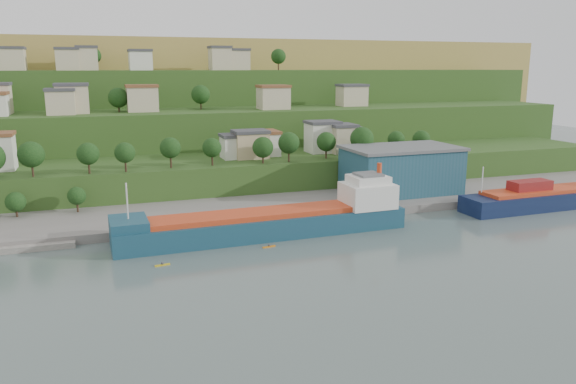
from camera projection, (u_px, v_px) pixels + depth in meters
name	position (u px, v px, depth m)	size (l,w,h in m)	color
ground	(258.00, 250.00, 113.55)	(500.00, 500.00, 0.00)	#4C5D59
quay	(302.00, 209.00, 145.75)	(220.00, 26.00, 4.00)	slate
hillside	(161.00, 144.00, 269.26)	(360.00, 211.29, 96.00)	#284719
cargo_ship_near	(274.00, 224.00, 122.76)	(64.54, 11.80, 16.53)	#164453
cargo_ship_far	(563.00, 197.00, 148.96)	(55.91, 10.34, 15.14)	#0B1334
warehouse	(401.00, 169.00, 155.71)	(31.29, 19.48, 12.80)	#1E4A5A
dinghy	(27.00, 236.00, 117.17)	(3.54, 1.33, 0.71)	silver
kayak_orange	(269.00, 246.00, 115.01)	(2.87, 1.01, 0.71)	orange
kayak_yellow	(162.00, 264.00, 104.35)	(2.88, 0.91, 0.71)	gold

